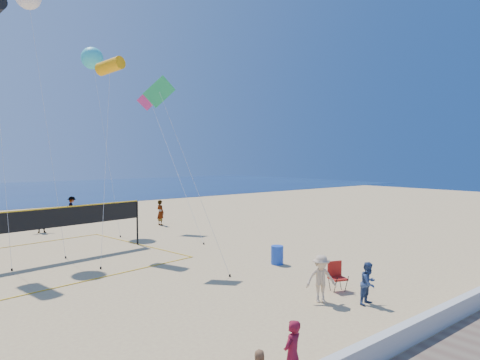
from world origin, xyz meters
TOP-DOWN VIEW (x-y plane):
  - ground at (0.00, 0.00)m, footprint 120.00×120.00m
  - woman at (-0.75, -2.54)m, footprint 0.62×0.48m
  - bystander_a at (5.22, -0.45)m, footprint 0.76×0.61m
  - bystander_b at (4.12, 0.73)m, footprint 1.23×1.11m
  - far_person_1 at (0.37, 21.69)m, footprint 1.44×0.68m
  - far_person_2 at (8.16, 19.52)m, footprint 0.54×0.74m
  - far_person_4 at (4.22, 27.42)m, footprint 0.84×1.26m
  - camp_chair at (5.59, 1.20)m, footprint 0.74×0.86m
  - trash_barrel at (6.68, 5.53)m, footprint 0.67×0.67m
  - volleyball_net at (-1.11, 13.30)m, footprint 10.94×10.82m
  - kite_2 at (2.37, 14.60)m, footprint 3.22×5.63m
  - kite_4 at (2.90, 9.60)m, footprint 1.55×4.92m
  - kite_5 at (7.54, 19.56)m, footprint 1.82×9.00m
  - kite_7 at (4.21, 22.22)m, footprint 1.61×6.26m

SIDE VIEW (x-z plane):
  - ground at x=0.00m, z-range 0.00..0.00m
  - trash_barrel at x=6.68m, z-range 0.00..0.87m
  - camp_chair at x=5.59m, z-range 0.01..1.23m
  - bystander_a at x=5.22m, z-range 0.00..1.46m
  - far_person_1 at x=0.37m, z-range 0.00..1.49m
  - woman at x=-0.75m, z-range 0.00..1.52m
  - bystander_b at x=4.12m, z-range 0.00..1.66m
  - far_person_4 at x=4.22m, z-range 0.00..1.83m
  - far_person_2 at x=8.16m, z-range 0.00..1.89m
  - volleyball_net at x=-1.11m, z-range 0.50..3.09m
  - kite_4 at x=2.90m, z-range 3.27..12.33m
  - kite_5 at x=7.54m, z-range 3.77..14.12m
  - kite_2 at x=2.37m, z-range 4.85..15.54m
  - kite_7 at x=4.21m, z-range 5.73..18.79m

